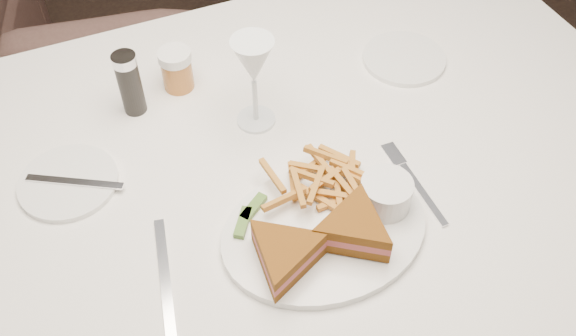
# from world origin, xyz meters

# --- Properties ---
(ground) EXTENTS (5.00, 5.00, 0.00)m
(ground) POSITION_xyz_m (0.00, 0.00, 0.00)
(ground) COLOR black
(ground) RESTS_ON ground
(table) EXTENTS (1.51, 1.08, 0.75)m
(table) POSITION_xyz_m (-0.08, -0.34, 0.38)
(table) COLOR white
(table) RESTS_ON ground
(chair_far) EXTENTS (0.88, 0.85, 0.72)m
(chair_far) POSITION_xyz_m (-0.06, 0.54, 0.36)
(chair_far) COLOR #422D29
(chair_far) RESTS_ON ground
(table_setting) EXTENTS (0.82, 0.62, 0.18)m
(table_setting) POSITION_xyz_m (-0.08, -0.40, 0.79)
(table_setting) COLOR white
(table_setting) RESTS_ON table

